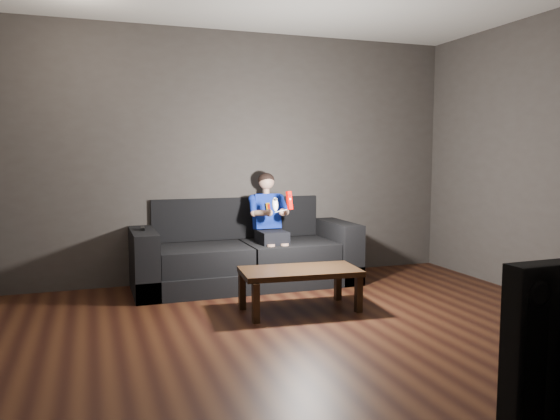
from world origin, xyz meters
name	(u,v)px	position (x,y,z in m)	size (l,w,h in m)	color
floor	(333,354)	(0.00, 0.00, 0.00)	(5.00, 5.00, 0.00)	black
back_wall	(239,157)	(0.00, 2.50, 1.35)	(5.00, 0.04, 2.70)	#383330
sofa	(244,256)	(-0.03, 2.22, 0.29)	(2.34, 1.01, 0.90)	black
child	(269,216)	(0.24, 2.15, 0.72)	(0.42, 0.52, 1.03)	black
wii_remote_red	(289,200)	(0.32, 1.75, 0.92)	(0.06, 0.08, 0.19)	#F10500
nunchuk_white	(275,204)	(0.17, 1.75, 0.89)	(0.07, 0.09, 0.15)	white
wii_remote_black	(143,229)	(-1.08, 2.13, 0.65)	(0.05, 0.15, 0.03)	black
coffee_table	(300,274)	(0.17, 1.06, 0.33)	(1.07, 0.60, 0.38)	black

